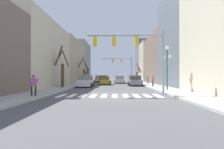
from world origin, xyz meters
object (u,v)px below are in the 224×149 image
object	(u,v)px
car_parked_left_mid	(135,81)
pedestrian_on_right_sidewalk	(153,80)
traffic_signal_far	(123,64)
car_parked_left_near	(86,81)
traffic_signal_near	(134,47)
car_driving_toward_lane	(99,79)
car_parked_left_far	(105,81)
street_lamp_right_corner	(167,59)
street_tree_left_far	(83,71)
pedestrian_waiting_at_curb	(34,83)
car_at_intersection	(104,79)
pedestrian_near_right_corner	(148,79)
car_parked_right_near	(119,80)
street_tree_right_near	(87,74)
street_tree_left_mid	(62,69)
street_tree_right_far	(138,73)

from	to	relation	value
car_parked_left_mid	pedestrian_on_right_sidewalk	distance (m)	4.72
traffic_signal_far	car_parked_left_near	bearing A→B (deg)	-109.16
traffic_signal_near	car_driving_toward_lane	world-z (taller)	traffic_signal_near
car_parked_left_far	car_parked_left_mid	world-z (taller)	car_parked_left_mid
street_lamp_right_corner	street_tree_left_far	size ratio (longest dim) A/B	0.78
pedestrian_waiting_at_curb	car_parked_left_near	bearing A→B (deg)	-123.67
traffic_signal_far	car_at_intersection	distance (m)	6.39
traffic_signal_near	traffic_signal_far	xyz separation A→B (m)	(0.45, 28.87, 0.45)
car_parked_left_far	car_driving_toward_lane	xyz separation A→B (m)	(-2.62, 15.82, 0.07)
car_at_intersection	pedestrian_on_right_sidewalk	distance (m)	19.59
traffic_signal_far	street_tree_left_far	bearing A→B (deg)	-157.40
car_driving_toward_lane	car_parked_left_mid	bearing A→B (deg)	-157.72
car_at_intersection	pedestrian_near_right_corner	world-z (taller)	car_at_intersection
car_parked_right_near	street_tree_right_near	size ratio (longest dim) A/B	1.23
traffic_signal_far	car_parked_left_near	distance (m)	20.08
pedestrian_near_right_corner	street_tree_right_near	distance (m)	21.80
car_parked_left_far	street_tree_right_near	distance (m)	17.89
car_parked_left_near	traffic_signal_far	bearing A→B (deg)	-19.16
pedestrian_waiting_at_curb	pedestrian_near_right_corner	size ratio (longest dim) A/B	1.03
traffic_signal_near	pedestrian_on_right_sidewalk	distance (m)	10.59
pedestrian_on_right_sidewalk	street_tree_right_near	size ratio (longest dim) A/B	0.44
car_at_intersection	pedestrian_waiting_at_curb	world-z (taller)	pedestrian_waiting_at_curb
pedestrian_on_right_sidewalk	street_tree_left_mid	world-z (taller)	street_tree_left_mid
car_at_intersection	street_tree_left_far	size ratio (longest dim) A/B	0.76
street_lamp_right_corner	car_driving_toward_lane	distance (m)	31.25
pedestrian_waiting_at_curb	street_tree_left_mid	distance (m)	10.43
street_tree_left_far	street_tree_right_far	bearing A→B (deg)	19.02
car_parked_left_far	car_parked_left_mid	xyz separation A→B (m)	(5.13, -3.08, 0.07)
street_lamp_right_corner	street_tree_left_far	distance (m)	25.44
car_parked_left_far	pedestrian_waiting_at_curb	bearing A→B (deg)	-13.20
car_parked_right_near	street_tree_right_far	bearing A→B (deg)	-34.66
street_tree_right_near	car_driving_toward_lane	bearing A→B (deg)	-17.37
pedestrian_on_right_sidewalk	street_tree_left_far	size ratio (longest dim) A/B	0.27
traffic_signal_near	street_tree_left_far	bearing A→B (deg)	109.93
street_tree_left_far	car_parked_left_mid	bearing A→B (deg)	-46.61
pedestrian_waiting_at_curb	street_tree_left_far	distance (m)	27.41
traffic_signal_near	car_parked_right_near	size ratio (longest dim) A/B	1.53
street_lamp_right_corner	car_at_intersection	size ratio (longest dim) A/B	1.03
car_parked_left_near	pedestrian_near_right_corner	xyz separation A→B (m)	(10.46, 6.42, 0.23)
traffic_signal_far	pedestrian_waiting_at_curb	bearing A→B (deg)	-105.03
traffic_signal_far	pedestrian_on_right_sidewalk	bearing A→B (deg)	-80.36
car_at_intersection	traffic_signal_far	bearing A→B (deg)	108.88
pedestrian_on_right_sidewalk	street_tree_right_far	distance (m)	20.15
street_tree_right_near	street_tree_right_far	bearing A→B (deg)	-16.49
car_driving_toward_lane	street_tree_left_far	bearing A→B (deg)	158.76
pedestrian_near_right_corner	street_tree_right_near	size ratio (longest dim) A/B	0.43
traffic_signal_far	car_at_intersection	world-z (taller)	traffic_signal_far
car_parked_left_mid	pedestrian_waiting_at_curb	distance (m)	18.68
street_tree_left_mid	pedestrian_near_right_corner	bearing A→B (deg)	33.42
car_at_intersection	pedestrian_waiting_at_curb	xyz separation A→B (m)	(-3.60, -29.64, 0.30)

